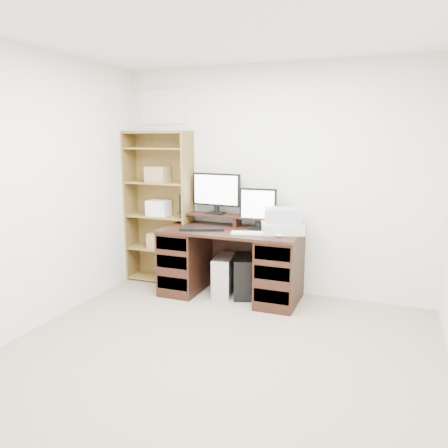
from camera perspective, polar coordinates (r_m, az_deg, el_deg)
The scene contains 14 objects.
room at distance 2.98m, azimuth -3.43°, elevation 2.05°, with size 3.54×4.04×2.54m.
desk at distance 4.79m, azimuth 0.92°, elevation -4.94°, with size 1.50×0.70×0.75m.
riser_shelf at distance 4.88m, azimuth 1.77°, elevation 0.82°, with size 1.40×0.22×0.12m.
monitor_wide at distance 4.96m, azimuth -1.01°, elevation 4.31°, with size 0.58×0.16×0.46m.
monitor_small at distance 4.72m, azimuth 4.46°, elevation 2.24°, with size 0.40×0.16×0.44m.
speaker at distance 5.07m, azimuth -5.23°, elevation 2.67°, with size 0.08×0.08×0.21m, color black.
keyboard_black at distance 4.68m, azimuth -2.90°, elevation -0.62°, with size 0.48×0.16×0.03m, color black.
keyboard_white at distance 4.49m, azimuth 3.57°, elevation -1.20°, with size 0.41×0.12×0.02m, color white.
mouse at distance 4.38m, azimuth 7.17°, elevation -1.48°, with size 0.08×0.06×0.03m, color silver.
printer at distance 4.56m, azimuth 7.66°, elevation -0.55°, with size 0.42×0.31×0.10m, color #BFB5A6.
basket at distance 4.53m, azimuth 7.70°, elevation 1.08°, with size 0.37×0.26×0.16m, color #A7ABB2.
tower_silver at distance 4.89m, azimuth 0.01°, elevation -6.70°, with size 0.19×0.44×0.44m, color silver.
tower_black at distance 4.86m, azimuth 2.47°, elevation -6.81°, with size 0.32×0.48×0.44m.
bookshelf at distance 5.28m, azimuth -8.40°, elevation 2.33°, with size 0.80×0.30×1.80m.
Camera 1 is at (1.22, -2.68, 1.73)m, focal length 35.00 mm.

